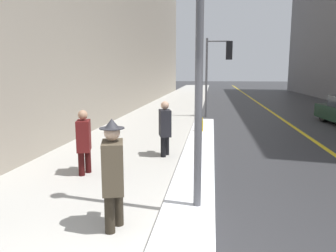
{
  "coord_description": "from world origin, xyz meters",
  "views": [
    {
      "loc": [
        0.59,
        -3.33,
        2.27
      ],
      "look_at": [
        -0.4,
        4.0,
        1.05
      ],
      "focal_mm": 35.0,
      "sensor_mm": 36.0,
      "label": 1
    }
  ],
  "objects_px": {
    "traffic_light_near": "(220,60)",
    "pedestrian_trailing": "(113,170)",
    "pedestrian_with_shoulder_bag": "(165,126)",
    "lamp_post": "(200,5)",
    "pedestrian_nearside": "(84,139)",
    "fire_hydrant": "(200,126)"
  },
  "relations": [
    {
      "from": "traffic_light_near",
      "to": "pedestrian_trailing",
      "type": "relative_size",
      "value": 2.4
    },
    {
      "from": "pedestrian_trailing",
      "to": "pedestrian_with_shoulder_bag",
      "type": "distance_m",
      "value": 4.27
    },
    {
      "from": "lamp_post",
      "to": "traffic_light_near",
      "type": "height_order",
      "value": "lamp_post"
    },
    {
      "from": "traffic_light_near",
      "to": "pedestrian_with_shoulder_bag",
      "type": "xyz_separation_m",
      "value": [
        -1.6,
        -8.24,
        -2.01
      ]
    },
    {
      "from": "lamp_post",
      "to": "pedestrian_with_shoulder_bag",
      "type": "height_order",
      "value": "lamp_post"
    },
    {
      "from": "lamp_post",
      "to": "pedestrian_trailing",
      "type": "distance_m",
      "value": 2.71
    },
    {
      "from": "lamp_post",
      "to": "pedestrian_with_shoulder_bag",
      "type": "xyz_separation_m",
      "value": [
        -1.05,
        3.62,
        -2.41
      ]
    },
    {
      "from": "pedestrian_with_shoulder_bag",
      "to": "pedestrian_nearside",
      "type": "bearing_deg",
      "value": -55.69
    },
    {
      "from": "traffic_light_near",
      "to": "pedestrian_nearside",
      "type": "bearing_deg",
      "value": -112.07
    },
    {
      "from": "lamp_post",
      "to": "pedestrian_trailing",
      "type": "xyz_separation_m",
      "value": [
        -1.17,
        -0.66,
        -2.35
      ]
    },
    {
      "from": "lamp_post",
      "to": "pedestrian_nearside",
      "type": "distance_m",
      "value": 3.97
    },
    {
      "from": "lamp_post",
      "to": "pedestrian_with_shoulder_bag",
      "type": "bearing_deg",
      "value": 106.13
    },
    {
      "from": "lamp_post",
      "to": "fire_hydrant",
      "type": "xyz_separation_m",
      "value": [
        -0.2,
        6.71,
        -2.89
      ]
    },
    {
      "from": "traffic_light_near",
      "to": "fire_hydrant",
      "type": "height_order",
      "value": "traffic_light_near"
    },
    {
      "from": "pedestrian_trailing",
      "to": "pedestrian_with_shoulder_bag",
      "type": "relative_size",
      "value": 1.09
    },
    {
      "from": "pedestrian_with_shoulder_bag",
      "to": "fire_hydrant",
      "type": "height_order",
      "value": "pedestrian_with_shoulder_bag"
    },
    {
      "from": "pedestrian_with_shoulder_bag",
      "to": "pedestrian_trailing",
      "type": "bearing_deg",
      "value": -17.34
    },
    {
      "from": "fire_hydrant",
      "to": "pedestrian_trailing",
      "type": "bearing_deg",
      "value": -97.54
    },
    {
      "from": "pedestrian_nearside",
      "to": "pedestrian_with_shoulder_bag",
      "type": "distance_m",
      "value": 2.4
    },
    {
      "from": "lamp_post",
      "to": "pedestrian_with_shoulder_bag",
      "type": "relative_size",
      "value": 3.64
    },
    {
      "from": "pedestrian_trailing",
      "to": "lamp_post",
      "type": "bearing_deg",
      "value": 103.58
    },
    {
      "from": "pedestrian_trailing",
      "to": "fire_hydrant",
      "type": "height_order",
      "value": "pedestrian_trailing"
    }
  ]
}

